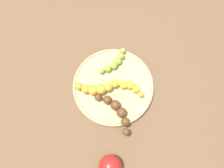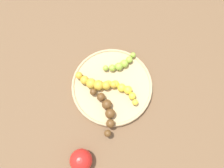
{
  "view_description": "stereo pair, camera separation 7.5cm",
  "coord_description": "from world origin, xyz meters",
  "views": [
    {
      "loc": [
        -0.0,
        0.23,
        0.75
      ],
      "look_at": [
        0.0,
        0.0,
        0.04
      ],
      "focal_mm": 34.48,
      "sensor_mm": 36.0,
      "label": 1
    },
    {
      "loc": [
        -0.08,
        0.21,
        0.75
      ],
      "look_at": [
        0.0,
        0.0,
        0.04
      ],
      "focal_mm": 34.48,
      "sensor_mm": 36.0,
      "label": 2
    }
  ],
  "objects": [
    {
      "name": "banana_green",
      "position": [
        -0.0,
        -0.08,
        0.03
      ],
      "size": [
        0.1,
        0.1,
        0.03
      ],
      "rotation": [
        0.0,
        0.0,
        2.39
      ],
      "color": "#8CAD38",
      "rests_on": "fruit_bowl"
    },
    {
      "name": "fruit_bowl",
      "position": [
        0.0,
        0.0,
        0.01
      ],
      "size": [
        0.29,
        0.29,
        0.02
      ],
      "color": "tan",
      "rests_on": "ground_plane"
    },
    {
      "name": "apple_red",
      "position": [
        0.01,
        0.27,
        0.04
      ],
      "size": [
        0.07,
        0.07,
        0.07
      ],
      "primitive_type": "sphere",
      "color": "red",
      "rests_on": "ground_plane"
    },
    {
      "name": "banana_overripe",
      "position": [
        -0.01,
        0.09,
        0.04
      ],
      "size": [
        0.12,
        0.14,
        0.03
      ],
      "rotation": [
        0.0,
        0.0,
        3.84
      ],
      "color": "#593819",
      "rests_on": "fruit_bowl"
    },
    {
      "name": "banana_spotted",
      "position": [
        0.06,
        0.02,
        0.04
      ],
      "size": [
        0.15,
        0.06,
        0.04
      ],
      "rotation": [
        0.0,
        0.0,
        1.67
      ],
      "color": "gold",
      "rests_on": "fruit_bowl"
    },
    {
      "name": "ground_plane",
      "position": [
        0.0,
        0.0,
        0.0
      ],
      "size": [
        2.4,
        2.4,
        0.0
      ],
      "primitive_type": "plane",
      "color": "brown"
    },
    {
      "name": "banana_yellow",
      "position": [
        -0.05,
        0.0,
        0.03
      ],
      "size": [
        0.13,
        0.06,
        0.03
      ],
      "rotation": [
        0.0,
        0.0,
        4.41
      ],
      "color": "yellow",
      "rests_on": "fruit_bowl"
    }
  ]
}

